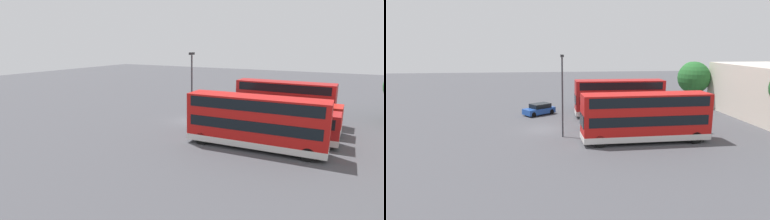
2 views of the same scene
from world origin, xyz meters
TOP-DOWN VIEW (x-y plane):
  - ground_plane at (0.00, 0.00)m, footprint 140.00×140.00m
  - bus_double_decker_near_end at (-5.42, 9.38)m, footprint 2.73×11.02m
  - bus_single_deck_second at (-1.78, 10.01)m, footprint 2.63×11.48m
  - bus_single_deck_third at (2.02, 9.87)m, footprint 2.89×11.89m
  - bus_double_decker_fourth at (5.53, 9.32)m, footprint 2.97×11.91m
  - box_truck_blue at (-11.03, 8.90)m, footprint 5.13×7.89m
  - car_hatchback_silver at (-7.43, -0.52)m, footprint 3.81×4.30m
  - lamp_post_tall at (3.07, 1.86)m, footprint 0.70×0.30m

SIDE VIEW (x-z plane):
  - ground_plane at x=0.00m, z-range 0.00..0.00m
  - car_hatchback_silver at x=-7.43m, z-range -0.02..1.41m
  - bus_single_deck_second at x=-1.78m, z-range 0.15..3.10m
  - bus_single_deck_third at x=2.02m, z-range 0.15..3.10m
  - box_truck_blue at x=-11.03m, z-range 0.11..3.31m
  - bus_double_decker_near_end at x=-5.42m, z-range 0.17..4.72m
  - bus_double_decker_fourth at x=5.53m, z-range 0.18..4.73m
  - lamp_post_tall at x=3.07m, z-range 0.68..8.65m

